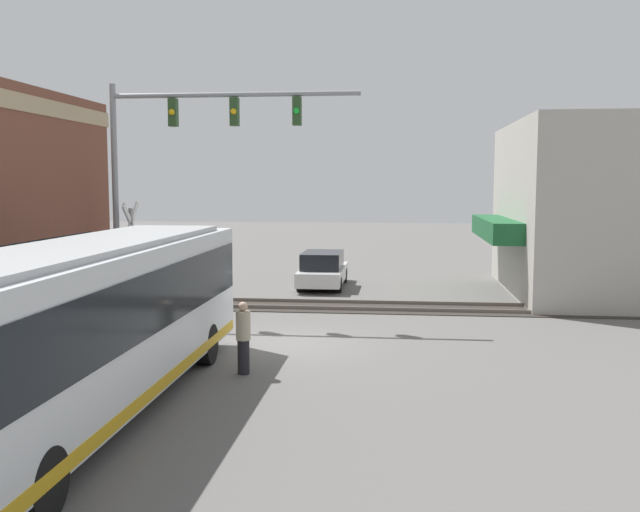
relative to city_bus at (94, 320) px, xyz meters
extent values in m
plane|color=#605E5B|center=(6.31, -2.80, -1.85)|extent=(120.00, 120.00, 0.00)
cube|color=#B2ADA3|center=(16.69, -14.59, 1.57)|extent=(10.59, 8.58, 6.84)
cube|color=#19592D|center=(16.69, -9.75, 0.75)|extent=(7.41, 1.20, 0.80)
cube|color=silver|center=(0.01, 0.00, -0.02)|extent=(12.22, 2.55, 2.80)
cube|color=black|center=(0.01, 0.00, 0.40)|extent=(11.98, 2.59, 1.18)
cube|color=gold|center=(0.01, 0.00, -1.25)|extent=(11.98, 2.58, 0.24)
cube|color=#A5A8AA|center=(0.01, 0.00, 1.44)|extent=(10.39, 2.17, 0.12)
cylinder|color=black|center=(3.92, 0.00, -1.35)|extent=(1.00, 2.57, 1.00)
cylinder|color=gray|center=(10.03, 3.61, 1.99)|extent=(0.20, 0.20, 7.68)
cylinder|color=gray|center=(10.03, -0.47, 5.43)|extent=(0.16, 8.16, 0.16)
cube|color=#284723|center=(10.03, 1.57, 4.88)|extent=(0.30, 0.27, 0.90)
sphere|color=yellow|center=(9.87, 1.57, 4.88)|extent=(0.20, 0.20, 0.20)
cube|color=#284723|center=(10.03, -0.47, 4.88)|extent=(0.30, 0.27, 0.90)
sphere|color=yellow|center=(9.87, -0.47, 4.88)|extent=(0.20, 0.20, 0.20)
cube|color=#284723|center=(10.03, -2.51, 4.88)|extent=(0.30, 0.27, 0.90)
sphere|color=green|center=(9.87, -2.51, 4.88)|extent=(0.20, 0.20, 0.20)
cylinder|color=gray|center=(10.23, 3.18, -0.05)|extent=(0.14, 0.14, 3.60)
cube|color=white|center=(10.23, 3.18, 1.25)|extent=(1.41, 0.06, 1.41)
cube|color=white|center=(10.23, 3.18, 1.25)|extent=(1.41, 0.06, 1.41)
cylinder|color=#38383A|center=(10.23, 3.18, 0.45)|extent=(0.08, 0.90, 0.08)
sphere|color=red|center=(10.18, 2.73, 0.45)|extent=(0.28, 0.28, 0.28)
sphere|color=red|center=(10.18, 3.63, 0.45)|extent=(0.28, 0.28, 0.28)
cube|color=#332D28|center=(12.31, -2.80, -1.83)|extent=(2.60, 60.00, 0.03)
cube|color=#6B6056|center=(11.59, -2.80, -1.77)|extent=(0.07, 60.00, 0.15)
cube|color=#6B6056|center=(13.03, -2.80, -1.77)|extent=(0.07, 60.00, 0.15)
cube|color=silver|center=(17.18, -2.60, -1.30)|extent=(4.76, 1.80, 0.59)
cube|color=black|center=(16.95, -2.60, -0.66)|extent=(2.62, 1.62, 0.69)
cylinder|color=black|center=(18.66, -2.60, -1.53)|extent=(0.64, 1.82, 0.64)
cylinder|color=black|center=(15.71, -2.60, -1.53)|extent=(0.64, 1.82, 0.64)
cylinder|color=black|center=(3.12, -2.21, -1.44)|extent=(0.28, 0.28, 0.81)
cylinder|color=#B2A58C|center=(3.12, -2.21, -0.70)|extent=(0.34, 0.34, 0.68)
sphere|color=tan|center=(3.12, -2.21, -0.25)|extent=(0.22, 0.22, 0.22)
camera|label=1|loc=(-12.89, -5.77, 2.61)|focal=40.00mm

